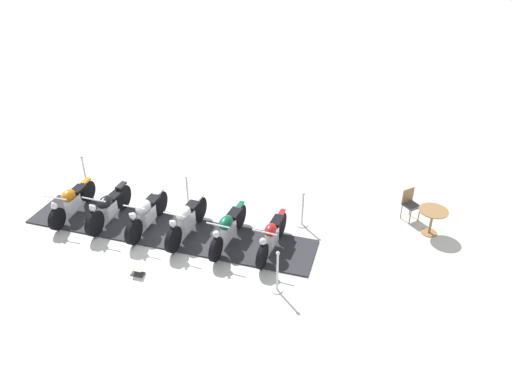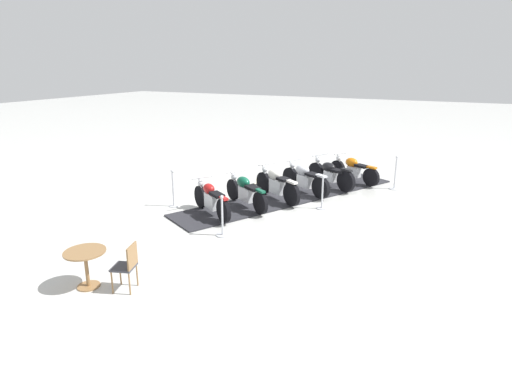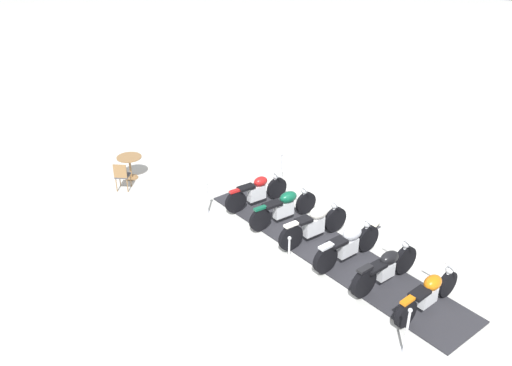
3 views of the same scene
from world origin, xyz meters
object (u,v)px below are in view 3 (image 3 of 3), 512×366
motorcycle_maroon (257,191)px  stanchion_right_rear (281,174)px  motorcycle_forest (285,206)px  motorcycle_copper (429,293)px  motorcycle_chrome (348,244)px  motorcycle_black (386,267)px  motorcycle_cream (315,223)px  info_placard (374,224)px  stanchion_left_mid (289,260)px  stanchion_left_rear (207,204)px  cafe_chair_near_table (122,175)px  stanchion_left_front (405,340)px  cafe_table (130,162)px

motorcycle_maroon → stanchion_right_rear: bearing=24.4°
motorcycle_forest → motorcycle_maroon: bearing=94.6°
motorcycle_copper → motorcycle_chrome: motorcycle_chrome is taller
motorcycle_black → stanchion_right_rear: bearing=76.4°
motorcycle_cream → info_placard: size_ratio=5.10×
motorcycle_chrome → motorcycle_maroon: (3.10, -1.65, -0.03)m
motorcycle_black → stanchion_left_mid: size_ratio=1.90×
motorcycle_forest → stanchion_left_rear: stanchion_left_rear is taller
motorcycle_black → cafe_chair_near_table: (8.27, -1.48, 0.03)m
motorcycle_forest → stanchion_left_front: 5.37m
stanchion_left_mid → cafe_chair_near_table: stanchion_left_mid is taller
motorcycle_maroon → cafe_chair_near_table: motorcycle_maroon is taller
motorcycle_chrome → motorcycle_forest: motorcycle_chrome is taller
stanchion_left_mid → info_placard: bearing=-117.1°
stanchion_left_mid → info_placard: (-1.46, -2.84, -0.27)m
motorcycle_black → motorcycle_chrome: bearing=90.6°
stanchion_left_mid → cafe_chair_near_table: size_ratio=1.10×
motorcycle_copper → info_placard: motorcycle_copper is taller
stanchion_left_front → cafe_chair_near_table: size_ratio=1.25×
motorcycle_chrome → stanchion_right_rear: 4.23m
cafe_table → info_placard: bearing=-178.8°
cafe_chair_near_table → stanchion_right_rear: bearing=-81.2°
stanchion_left_front → motorcycle_chrome: bearing=-54.6°
stanchion_left_front → stanchion_left_mid: 3.43m
motorcycle_chrome → motorcycle_cream: size_ratio=1.01×
motorcycle_black → stanchion_left_mid: 2.25m
motorcycle_black → cafe_chair_near_table: size_ratio=2.09×
motorcycle_black → info_placard: (0.76, -2.43, -0.43)m
stanchion_right_rear → stanchion_left_mid: 4.40m
stanchion_left_rear → stanchion_left_mid: 3.43m
stanchion_right_rear → cafe_table: stanchion_right_rear is taller
motorcycle_forest → info_placard: motorcycle_forest is taller
motorcycle_cream → info_placard: motorcycle_cream is taller
stanchion_left_rear → cafe_chair_near_table: 3.05m
motorcycle_chrome → motorcycle_maroon: size_ratio=1.07×
motorcycle_black → cafe_table: bearing=104.3°
stanchion_left_rear → cafe_table: size_ratio=1.35×
stanchion_left_mid → info_placard: 3.20m
motorcycle_copper → motorcycle_cream: size_ratio=1.02×
motorcycle_forest → cafe_table: (5.43, -0.59, 0.04)m
motorcycle_maroon → stanchion_left_rear: 1.50m
motorcycle_forest → stanchion_left_mid: bearing=-124.8°
motorcycle_copper → motorcycle_maroon: motorcycle_maroon is taller
motorcycle_copper → stanchion_left_front: size_ratio=1.72×
motorcycle_copper → motorcycle_black: bearing=89.3°
motorcycle_chrome → stanchion_left_front: (-1.84, 2.58, -0.17)m
motorcycle_black → cafe_chair_near_table: 8.40m
motorcycle_copper → stanchion_left_rear: 6.51m
motorcycle_forest → cafe_chair_near_table: 5.18m
motorcycle_maroon → cafe_chair_near_table: size_ratio=1.99×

